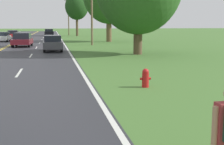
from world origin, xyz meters
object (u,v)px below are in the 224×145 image
tree_left_verge (77,7)px  car_white_hatchback_mid_far (2,36)px  car_black_suv_distant (49,32)px  car_red_hatchback_receding (13,34)px  car_dark_grey_sedan_approaching (53,43)px  car_maroon_sedan_mid_near (22,40)px  fire_hydrant (145,78)px

tree_left_verge → car_white_hatchback_mid_far: size_ratio=2.43×
car_black_suv_distant → car_red_hatchback_receding: bearing=-32.0°
car_dark_grey_sedan_approaching → car_red_hatchback_receding: 30.98m
tree_left_verge → car_red_hatchback_receding: tree_left_verge is taller
car_maroon_sedan_mid_near → car_black_suv_distant: size_ratio=0.94×
car_maroon_sedan_mid_near → car_red_hatchback_receding: car_maroon_sedan_mid_near is taller
car_dark_grey_sedan_approaching → car_maroon_sedan_mid_near: 7.44m
fire_hydrant → tree_left_verge: size_ratio=0.08×
car_maroon_sedan_mid_near → car_dark_grey_sedan_approaching: bearing=29.3°
tree_left_verge → car_red_hatchback_receding: (-12.37, -8.86, -5.53)m
car_dark_grey_sedan_approaching → car_white_hatchback_mid_far: (-7.20, 18.30, -0.02)m
car_white_hatchback_mid_far → car_red_hatchback_receding: size_ratio=1.02×
tree_left_verge → car_red_hatchback_receding: bearing=-144.4°
fire_hydrant → car_red_hatchback_receding: car_red_hatchback_receding is taller
tree_left_verge → car_white_hatchback_mid_far: bearing=-121.1°
tree_left_verge → car_red_hatchback_receding: 16.19m
car_white_hatchback_mid_far → tree_left_verge: bearing=-29.3°
tree_left_verge → car_dark_grey_sedan_approaching: bearing=-97.7°
car_black_suv_distant → car_white_hatchback_mid_far: bearing=-18.2°
fire_hydrant → car_dark_grey_sedan_approaching: 18.29m
car_red_hatchback_receding → car_black_suv_distant: 12.81m
fire_hydrant → tree_left_verge: 57.29m
car_dark_grey_sedan_approaching → tree_left_verge: bearing=171.8°
fire_hydrant → car_white_hatchback_mid_far: 37.80m
fire_hydrant → car_dark_grey_sedan_approaching: bearing=101.2°
car_white_hatchback_mid_far → fire_hydrant: bearing=-161.6°
tree_left_verge → car_maroon_sedan_mid_near: bearing=-104.9°
fire_hydrant → car_red_hatchback_receding: 49.26m
fire_hydrant → car_white_hatchback_mid_far: (-10.76, 36.24, 0.37)m
car_dark_grey_sedan_approaching → car_maroon_sedan_mid_near: size_ratio=1.02×
tree_left_verge → car_red_hatchback_receding: size_ratio=2.47×
tree_left_verge → car_dark_grey_sedan_approaching: tree_left_verge is taller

